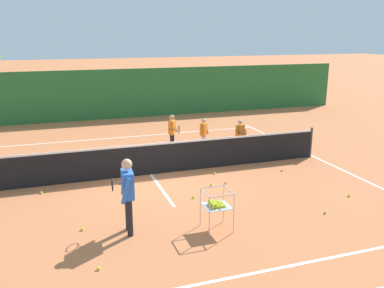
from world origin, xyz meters
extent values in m
plane|color=#C67042|center=(0.00, 0.00, 0.00)|extent=(120.00, 120.00, 0.00)
cube|color=white|center=(0.00, -5.84, 0.00)|extent=(11.66, 0.08, 0.01)
cube|color=white|center=(0.00, 4.89, 0.00)|extent=(11.66, 0.08, 0.01)
cube|color=white|center=(5.83, 0.00, 0.00)|extent=(0.08, 10.73, 0.01)
cube|color=white|center=(0.00, 0.00, 0.00)|extent=(0.08, 5.16, 0.01)
cylinder|color=#333338|center=(5.68, 0.00, 0.53)|extent=(0.08, 0.08, 1.05)
cube|color=black|center=(0.00, 0.00, 0.46)|extent=(11.27, 0.02, 0.92)
cube|color=white|center=(0.00, 0.00, 0.95)|extent=(11.27, 0.03, 0.06)
cylinder|color=black|center=(-1.31, -3.71, 0.41)|extent=(0.12, 0.12, 0.82)
cylinder|color=black|center=(-1.29, -3.39, 0.41)|extent=(0.12, 0.12, 0.82)
cube|color=blue|center=(-1.30, -3.55, 1.11)|extent=(0.26, 0.50, 0.58)
sphere|color=#DBAD84|center=(-1.30, -3.55, 1.55)|extent=(0.23, 0.23, 0.23)
cylinder|color=blue|center=(-1.39, -3.83, 1.08)|extent=(0.23, 0.10, 0.57)
cylinder|color=blue|center=(-1.33, -3.27, 1.07)|extent=(0.18, 0.10, 0.57)
torus|color=#262628|center=(-1.58, -3.25, 1.03)|extent=(0.04, 0.29, 0.29)
cylinder|color=black|center=(-1.34, -3.27, 1.03)|extent=(0.22, 0.04, 0.03)
cylinder|color=black|center=(1.41, 2.41, 0.33)|extent=(0.10, 0.10, 0.66)
cylinder|color=black|center=(1.28, 2.19, 0.33)|extent=(0.10, 0.10, 0.66)
cube|color=orange|center=(1.35, 2.30, 0.90)|extent=(0.35, 0.43, 0.47)
sphere|color=tan|center=(1.35, 2.30, 1.25)|extent=(0.18, 0.18, 0.18)
cylinder|color=orange|center=(1.51, 2.47, 0.87)|extent=(0.19, 0.15, 0.46)
cylinder|color=orange|center=(1.27, 2.08, 0.86)|extent=(0.15, 0.13, 0.46)
torus|color=#262628|center=(1.50, 1.95, 0.86)|extent=(0.16, 0.27, 0.29)
cylinder|color=black|center=(1.28, 2.07, 0.86)|extent=(0.21, 0.13, 0.03)
cylinder|color=silver|center=(2.52, 2.06, 0.30)|extent=(0.09, 0.09, 0.59)
cylinder|color=silver|center=(2.37, 1.88, 0.30)|extent=(0.09, 0.09, 0.59)
cube|color=orange|center=(2.45, 1.97, 0.80)|extent=(0.35, 0.38, 0.42)
sphere|color=#DBAD84|center=(2.45, 1.97, 1.12)|extent=(0.16, 0.16, 0.16)
cylinder|color=orange|center=(2.62, 2.09, 0.78)|extent=(0.16, 0.15, 0.41)
cylinder|color=orange|center=(2.34, 1.79, 0.77)|extent=(0.13, 0.13, 0.41)
cylinder|color=silver|center=(3.72, 1.43, 0.29)|extent=(0.09, 0.09, 0.59)
cylinder|color=silver|center=(3.53, 1.32, 0.29)|extent=(0.09, 0.09, 0.59)
cube|color=orange|center=(3.63, 1.37, 0.79)|extent=(0.38, 0.32, 0.41)
sphere|color=#DBAD84|center=(3.63, 1.37, 1.11)|extent=(0.16, 0.16, 0.16)
cylinder|color=orange|center=(3.82, 1.43, 0.77)|extent=(0.14, 0.17, 0.40)
cylinder|color=orange|center=(3.47, 1.24, 0.77)|extent=(0.12, 0.14, 0.41)
torus|color=#262628|center=(3.61, 1.01, 0.78)|extent=(0.26, 0.17, 0.29)
cylinder|color=black|center=(3.48, 1.22, 0.78)|extent=(0.14, 0.20, 0.03)
cylinder|color=#B7B7BC|center=(0.26, -3.73, 0.45)|extent=(0.02, 0.02, 0.89)
cylinder|color=#B7B7BC|center=(0.82, -3.73, 0.45)|extent=(0.02, 0.02, 0.89)
cylinder|color=#B7B7BC|center=(0.26, -4.29, 0.45)|extent=(0.02, 0.02, 0.89)
cylinder|color=#B7B7BC|center=(0.82, -4.29, 0.45)|extent=(0.02, 0.02, 0.89)
cube|color=#B7B7BC|center=(0.54, -4.01, 0.55)|extent=(0.56, 0.56, 0.01)
cube|color=#B7B7BC|center=(0.54, -3.73, 0.89)|extent=(0.56, 0.02, 0.02)
cube|color=#B7B7BC|center=(0.54, -4.29, 0.89)|extent=(0.56, 0.02, 0.02)
cube|color=#B7B7BC|center=(0.26, -4.01, 0.89)|extent=(0.02, 0.56, 0.02)
cube|color=#B7B7BC|center=(0.82, -4.01, 0.89)|extent=(0.02, 0.56, 0.02)
sphere|color=yellow|center=(0.41, -4.14, 0.58)|extent=(0.07, 0.07, 0.07)
sphere|color=yellow|center=(0.41, -4.07, 0.58)|extent=(0.07, 0.07, 0.07)
sphere|color=yellow|center=(0.42, -4.01, 0.58)|extent=(0.07, 0.07, 0.07)
sphere|color=yellow|center=(0.42, -3.95, 0.59)|extent=(0.07, 0.07, 0.07)
sphere|color=yellow|center=(0.41, -3.89, 0.59)|extent=(0.07, 0.07, 0.07)
sphere|color=yellow|center=(0.48, -4.14, 0.58)|extent=(0.07, 0.07, 0.07)
sphere|color=yellow|center=(0.48, -4.07, 0.58)|extent=(0.07, 0.07, 0.07)
sphere|color=yellow|center=(0.49, -4.01, 0.58)|extent=(0.07, 0.07, 0.07)
sphere|color=yellow|center=(0.48, -3.94, 0.59)|extent=(0.07, 0.07, 0.07)
sphere|color=yellow|center=(0.48, -3.88, 0.59)|extent=(0.07, 0.07, 0.07)
sphere|color=yellow|center=(0.54, -4.14, 0.59)|extent=(0.07, 0.07, 0.07)
sphere|color=yellow|center=(0.54, -4.07, 0.58)|extent=(0.07, 0.07, 0.07)
sphere|color=yellow|center=(0.54, -4.01, 0.58)|extent=(0.07, 0.07, 0.07)
sphere|color=yellow|center=(0.55, -3.94, 0.58)|extent=(0.07, 0.07, 0.07)
sphere|color=yellow|center=(0.55, -3.88, 0.59)|extent=(0.07, 0.07, 0.07)
sphere|color=yellow|center=(0.60, -4.14, 0.58)|extent=(0.07, 0.07, 0.07)
sphere|color=yellow|center=(0.61, -4.08, 0.58)|extent=(0.07, 0.07, 0.07)
sphere|color=yellow|center=(0.61, -4.01, 0.58)|extent=(0.07, 0.07, 0.07)
sphere|color=yellow|center=(0.61, -3.95, 0.59)|extent=(0.07, 0.07, 0.07)
sphere|color=yellow|center=(0.61, -3.88, 0.59)|extent=(0.07, 0.07, 0.07)
sphere|color=yellow|center=(0.67, -4.15, 0.58)|extent=(0.07, 0.07, 0.07)
sphere|color=yellow|center=(0.67, -4.08, 0.58)|extent=(0.07, 0.07, 0.07)
sphere|color=yellow|center=(0.67, -4.01, 0.59)|extent=(0.07, 0.07, 0.07)
sphere|color=yellow|center=(0.67, -3.95, 0.59)|extent=(0.07, 0.07, 0.07)
sphere|color=yellow|center=(0.67, -3.88, 0.58)|extent=(0.07, 0.07, 0.07)
sphere|color=yellow|center=(0.42, -4.14, 0.64)|extent=(0.07, 0.07, 0.07)
sphere|color=yellow|center=(0.41, -4.08, 0.64)|extent=(0.07, 0.07, 0.07)
sphere|color=yellow|center=(0.41, -4.01, 0.64)|extent=(0.07, 0.07, 0.07)
sphere|color=yellow|center=(0.42, -3.95, 0.64)|extent=(0.07, 0.07, 0.07)
sphere|color=yellow|center=(0.42, -3.88, 0.64)|extent=(0.07, 0.07, 0.07)
sphere|color=yellow|center=(0.48, -4.14, 0.64)|extent=(0.07, 0.07, 0.07)
sphere|color=yellow|center=(0.48, -4.08, 0.63)|extent=(0.07, 0.07, 0.07)
sphere|color=yellow|center=(0.48, -4.01, 0.64)|extent=(0.07, 0.07, 0.07)
sphere|color=yellow|center=(0.48, -3.95, 0.64)|extent=(0.07, 0.07, 0.07)
sphere|color=yellow|center=(0.48, -3.88, 0.64)|extent=(0.07, 0.07, 0.07)
sphere|color=yellow|center=(1.86, -0.62, 0.03)|extent=(0.07, 0.07, 0.07)
sphere|color=yellow|center=(4.57, -3.41, 0.03)|extent=(0.07, 0.07, 0.07)
sphere|color=yellow|center=(-2.11, -4.83, 0.03)|extent=(0.07, 0.07, 0.07)
sphere|color=yellow|center=(1.85, -1.48, 0.03)|extent=(0.07, 0.07, 0.07)
sphere|color=yellow|center=(-2.27, -3.14, 0.03)|extent=(0.07, 0.07, 0.07)
sphere|color=yellow|center=(1.40, -1.50, 0.03)|extent=(0.07, 0.07, 0.07)
sphere|color=yellow|center=(3.31, -4.11, 0.03)|extent=(0.07, 0.07, 0.07)
sphere|color=yellow|center=(-3.15, -0.60, 0.03)|extent=(0.07, 0.07, 0.07)
sphere|color=yellow|center=(0.63, -2.20, 0.03)|extent=(0.07, 0.07, 0.07)
sphere|color=yellow|center=(3.96, -1.03, 0.03)|extent=(0.07, 0.07, 0.07)
cube|color=#286B33|center=(0.00, 8.90, 1.23)|extent=(25.65, 0.08, 2.47)
camera|label=1|loc=(-2.62, -11.67, 4.19)|focal=38.44mm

